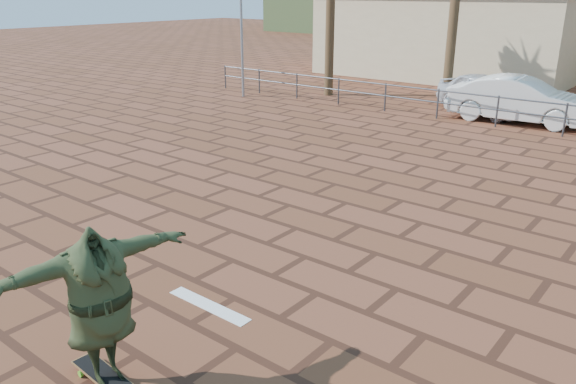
# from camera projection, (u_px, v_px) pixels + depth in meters

# --- Properties ---
(ground) EXTENTS (120.00, 120.00, 0.00)m
(ground) POSITION_uv_depth(u_px,v_px,m) (233.00, 261.00, 9.04)
(ground) COLOR brown
(ground) RESTS_ON ground
(paint_stripe) EXTENTS (1.40, 0.22, 0.01)m
(paint_stripe) POSITION_uv_depth(u_px,v_px,m) (209.00, 306.00, 7.74)
(paint_stripe) COLOR white
(paint_stripe) RESTS_ON ground
(guardrail) EXTENTS (24.06, 0.06, 1.00)m
(guardrail) POSITION_uv_depth(u_px,v_px,m) (498.00, 106.00, 17.62)
(guardrail) COLOR #47494F
(guardrail) RESTS_ON ground
(building_west) EXTENTS (12.60, 7.60, 4.50)m
(building_west) POSITION_uv_depth(u_px,v_px,m) (452.00, 29.00, 27.95)
(building_west) COLOR beige
(building_west) RESTS_ON ground
(longboard) EXTENTS (1.23, 0.34, 0.12)m
(longboard) POSITION_uv_depth(u_px,v_px,m) (110.00, 381.00, 6.11)
(longboard) COLOR olive
(longboard) RESTS_ON ground
(skateboarder) EXTENTS (0.97, 2.28, 1.80)m
(skateboarder) POSITION_uv_depth(u_px,v_px,m) (100.00, 307.00, 5.80)
(skateboarder) COLOR #2F391F
(skateboarder) RESTS_ON longboard
(car_silver) EXTENTS (4.33, 3.36, 1.38)m
(car_silver) POSITION_uv_depth(u_px,v_px,m) (487.00, 94.00, 19.62)
(car_silver) COLOR silver
(car_silver) RESTS_ON ground
(car_white) EXTENTS (4.58, 1.89, 1.47)m
(car_white) POSITION_uv_depth(u_px,v_px,m) (520.00, 100.00, 18.26)
(car_white) COLOR silver
(car_white) RESTS_ON ground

